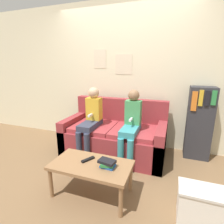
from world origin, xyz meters
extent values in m
plane|color=brown|center=(0.00, 0.00, 0.00)|extent=(10.00, 10.00, 0.00)
cube|color=beige|center=(0.00, 1.07, 1.30)|extent=(8.00, 0.06, 2.60)
cube|color=beige|center=(-0.46, 1.04, 1.61)|extent=(0.24, 0.00, 0.34)
cube|color=beige|center=(0.00, 1.04, 1.51)|extent=(0.31, 0.00, 0.36)
cube|color=maroon|center=(0.00, 0.51, 0.22)|extent=(1.69, 0.86, 0.44)
cube|color=maroon|center=(0.00, 0.87, 0.67)|extent=(1.69, 0.14, 0.48)
cube|color=maroon|center=(-0.77, 0.51, 0.30)|extent=(0.14, 0.86, 0.60)
cube|color=maroon|center=(0.77, 0.51, 0.30)|extent=(0.14, 0.86, 0.60)
cube|color=#A1343A|center=(-0.35, 0.48, 0.47)|extent=(0.68, 0.70, 0.07)
cube|color=#A1343A|center=(0.35, 0.48, 0.47)|extent=(0.68, 0.70, 0.07)
cube|color=#8E6642|center=(0.08, -0.51, 0.38)|extent=(0.92, 0.49, 0.04)
cylinder|color=#8E6642|center=(-0.34, -0.72, 0.18)|extent=(0.04, 0.04, 0.36)
cylinder|color=#8E6642|center=(0.50, -0.72, 0.18)|extent=(0.04, 0.04, 0.36)
cylinder|color=#8E6642|center=(-0.34, -0.31, 0.18)|extent=(0.04, 0.04, 0.36)
cylinder|color=#8E6642|center=(0.50, -0.31, 0.18)|extent=(0.04, 0.04, 0.36)
cylinder|color=#33384C|center=(-0.42, 0.05, 0.25)|extent=(0.09, 0.09, 0.51)
cylinder|color=#33384C|center=(-0.28, 0.05, 0.25)|extent=(0.09, 0.09, 0.51)
cube|color=#33384C|center=(-0.35, 0.33, 0.55)|extent=(0.23, 0.53, 0.09)
cube|color=gold|center=(-0.35, 0.48, 0.78)|extent=(0.24, 0.16, 0.37)
sphere|color=tan|center=(-0.35, 0.48, 1.05)|extent=(0.18, 0.18, 0.18)
cube|color=white|center=(-0.35, 0.33, 0.71)|extent=(0.03, 0.12, 0.03)
cylinder|color=teal|center=(0.26, 0.05, 0.25)|extent=(0.09, 0.09, 0.51)
cylinder|color=teal|center=(0.40, 0.05, 0.25)|extent=(0.09, 0.09, 0.51)
cube|color=teal|center=(0.33, 0.33, 0.55)|extent=(0.23, 0.53, 0.09)
cube|color=#429356|center=(0.33, 0.48, 0.78)|extent=(0.24, 0.16, 0.37)
sphere|color=#8C6647|center=(0.33, 0.48, 1.05)|extent=(0.17, 0.17, 0.17)
cube|color=white|center=(0.33, 0.33, 0.71)|extent=(0.03, 0.12, 0.03)
cube|color=black|center=(0.01, -0.46, 0.41)|extent=(0.12, 0.17, 0.02)
cube|color=#23519E|center=(0.28, -0.51, 0.41)|extent=(0.17, 0.13, 0.02)
cube|color=#2D8442|center=(0.28, -0.51, 0.44)|extent=(0.16, 0.16, 0.03)
cube|color=black|center=(0.27, -0.52, 0.47)|extent=(0.20, 0.14, 0.03)
cube|color=#2D2D33|center=(1.32, 0.88, 0.59)|extent=(0.38, 0.28, 1.17)
cube|color=orange|center=(1.20, 0.73, 0.97)|extent=(0.08, 0.02, 0.30)
cube|color=gold|center=(1.28, 0.73, 1.02)|extent=(0.06, 0.02, 0.24)
cube|color=black|center=(1.37, 0.73, 1.02)|extent=(0.06, 0.02, 0.22)
cube|color=#2D8442|center=(1.45, 0.73, 1.03)|extent=(0.06, 0.02, 0.21)
cube|color=silver|center=(1.24, -0.51, 0.17)|extent=(0.42, 0.25, 0.34)
cube|color=beige|center=(1.24, -0.51, 0.35)|extent=(0.44, 0.27, 0.02)
camera|label=1|loc=(0.90, -2.11, 1.49)|focal=28.00mm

